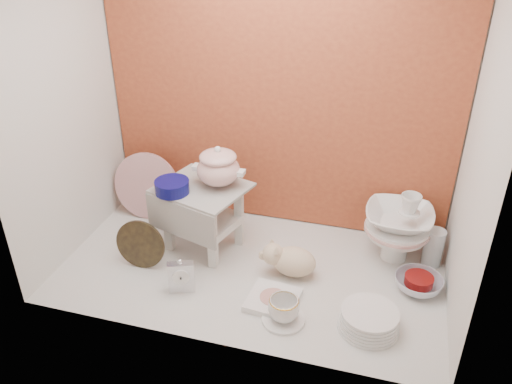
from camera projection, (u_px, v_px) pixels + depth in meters
ground at (251, 269)px, 2.52m from camera, size 1.80×1.80×0.00m
niche_shell at (262, 69)px, 2.21m from camera, size 1.86×1.03×1.53m
step_stool at (204, 217)px, 2.61m from camera, size 0.49×0.45×0.35m
soup_tureen at (218, 166)px, 2.49m from camera, size 0.25×0.25×0.21m
cobalt_bowl at (172, 187)px, 2.46m from camera, size 0.21×0.21×0.06m
floral_platter at (147, 186)px, 2.87m from camera, size 0.38×0.12×0.37m
blue_white_vase at (189, 197)px, 2.86m from camera, size 0.29×0.29×0.26m
lacquer_tray at (140, 244)px, 2.49m from camera, size 0.25×0.05×0.25m
mantel_clock at (181, 275)px, 2.35m from camera, size 0.13×0.08×0.17m
plush_pig at (294, 261)px, 2.45m from camera, size 0.30×0.24×0.16m
teacup_saucer at (283, 319)px, 2.22m from camera, size 0.23×0.23×0.01m
gold_rim_teacup at (284, 309)px, 2.19m from camera, size 0.14×0.14×0.10m
lattice_dish at (273, 300)px, 2.31m from camera, size 0.23×0.23×0.03m
dinner_plate_stack at (369, 320)px, 2.16m from camera, size 0.27×0.27×0.09m
crystal_bowl at (418, 284)px, 2.38m from camera, size 0.22×0.22×0.07m
clear_glass_vase at (433, 247)px, 2.52m from camera, size 0.12×0.12×0.19m
porcelain_tower at (398, 226)px, 2.52m from camera, size 0.42×0.42×0.37m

